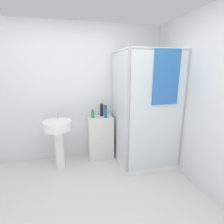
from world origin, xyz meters
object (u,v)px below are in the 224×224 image
at_px(sink, 58,134).
at_px(shampoo_bottle_tall_black, 102,109).
at_px(shampoo_bottle_blue, 106,112).
at_px(soap_dispenser, 93,114).

xyz_separation_m(sink, shampoo_bottle_tall_black, (0.80, 0.27, 0.32)).
xyz_separation_m(sink, shampoo_bottle_blue, (0.85, 0.12, 0.30)).
bearing_deg(soap_dispenser, shampoo_bottle_blue, -15.39).
xyz_separation_m(shampoo_bottle_tall_black, shampoo_bottle_blue, (0.04, -0.15, -0.01)).
distance_m(soap_dispenser, shampoo_bottle_tall_black, 0.21).
bearing_deg(shampoo_bottle_blue, shampoo_bottle_tall_black, 106.04).
bearing_deg(shampoo_bottle_tall_black, soap_dispenser, -154.59).
height_order(shampoo_bottle_tall_black, shampoo_bottle_blue, shampoo_bottle_tall_black).
distance_m(sink, shampoo_bottle_blue, 0.91).
bearing_deg(shampoo_bottle_blue, sink, -172.26).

